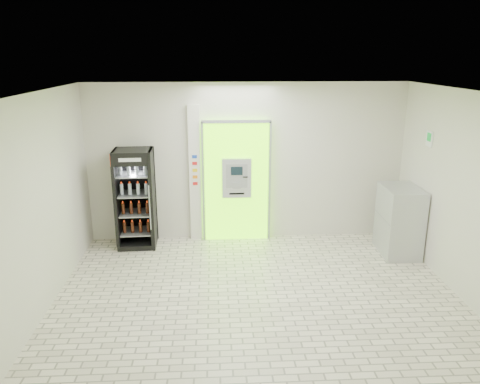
{
  "coord_description": "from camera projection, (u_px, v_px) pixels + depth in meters",
  "views": [
    {
      "loc": [
        -0.61,
        -6.15,
        3.48
      ],
      "look_at": [
        -0.2,
        1.2,
        1.3
      ],
      "focal_mm": 35.0,
      "sensor_mm": 36.0,
      "label": 1
    }
  ],
  "objects": [
    {
      "name": "ground",
      "position": [
        258.0,
        299.0,
        6.91
      ],
      "size": [
        6.0,
        6.0,
        0.0
      ],
      "primitive_type": "plane",
      "color": "beige",
      "rests_on": "ground"
    },
    {
      "name": "pillar",
      "position": [
        195.0,
        174.0,
        8.83
      ],
      "size": [
        0.22,
        0.11,
        2.6
      ],
      "color": "silver",
      "rests_on": "ground"
    },
    {
      "name": "exit_sign",
      "position": [
        429.0,
        139.0,
        7.81
      ],
      "size": [
        0.02,
        0.22,
        0.26
      ],
      "color": "white",
      "rests_on": "room_shell"
    },
    {
      "name": "room_shell",
      "position": [
        259.0,
        179.0,
        6.39
      ],
      "size": [
        6.0,
        6.0,
        6.0
      ],
      "color": "beige",
      "rests_on": "ground"
    },
    {
      "name": "atm_assembly",
      "position": [
        236.0,
        181.0,
        8.88
      ],
      "size": [
        1.3,
        0.24,
        2.33
      ],
      "color": "#72FF05",
      "rests_on": "ground"
    },
    {
      "name": "steel_cabinet",
      "position": [
        399.0,
        221.0,
        8.37
      ],
      "size": [
        0.66,
        0.95,
        1.23
      ],
      "rotation": [
        0.0,
        0.0,
        -0.04
      ],
      "color": "#B3B6BB",
      "rests_on": "ground"
    },
    {
      "name": "beverage_cooler",
      "position": [
        136.0,
        200.0,
        8.65
      ],
      "size": [
        0.71,
        0.67,
        1.84
      ],
      "rotation": [
        0.0,
        0.0,
        0.03
      ],
      "color": "black",
      "rests_on": "ground"
    }
  ]
}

